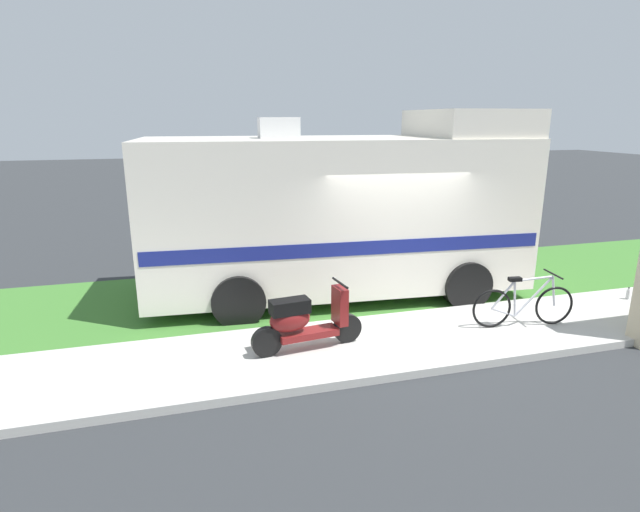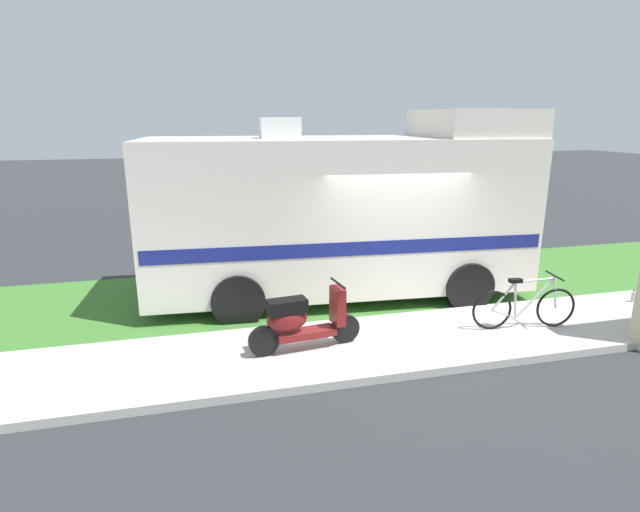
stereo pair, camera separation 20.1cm
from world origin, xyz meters
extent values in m
plane|color=#2D3033|center=(0.00, 0.00, 0.00)|extent=(80.00, 80.00, 0.00)
cube|color=beige|center=(0.00, -1.20, 0.06)|extent=(24.00, 2.00, 0.12)
cube|color=#3D752D|center=(0.00, 1.50, 0.04)|extent=(24.00, 3.40, 0.08)
cube|color=silver|center=(-0.69, 1.32, 1.67)|extent=(7.19, 3.05, 2.74)
cube|color=silver|center=(1.91, 1.14, 3.29)|extent=(1.97, 2.56, 0.50)
cube|color=navy|center=(-0.69, 1.32, 1.26)|extent=(7.05, 3.06, 0.24)
cube|color=black|center=(2.79, 1.07, 2.15)|extent=(0.23, 2.18, 0.90)
cube|color=silver|center=(-1.74, 1.39, 3.22)|extent=(0.74, 0.65, 0.36)
cylinder|color=black|center=(1.57, 2.39, 0.45)|extent=(0.92, 0.34, 0.90)
cylinder|color=black|center=(1.39, -0.06, 0.45)|extent=(0.92, 0.34, 0.90)
cylinder|color=black|center=(-2.53, 2.68, 0.45)|extent=(0.92, 0.34, 0.90)
cylinder|color=black|center=(-2.71, 0.23, 0.45)|extent=(0.92, 0.34, 0.90)
cylinder|color=black|center=(-1.24, -1.09, 0.34)|extent=(0.45, 0.15, 0.44)
cylinder|color=black|center=(-2.49, -1.24, 0.34)|extent=(0.45, 0.15, 0.44)
cube|color=maroon|center=(-1.87, -1.16, 0.36)|extent=(0.91, 0.38, 0.10)
cube|color=black|center=(-2.14, -1.20, 0.82)|extent=(0.59, 0.33, 0.20)
ellipsoid|color=maroon|center=(-2.14, -1.20, 0.62)|extent=(0.63, 0.37, 0.36)
cube|color=maroon|center=(-1.37, -1.10, 0.72)|extent=(0.18, 0.33, 0.56)
cylinder|color=black|center=(-1.37, -1.10, 1.07)|extent=(0.10, 0.50, 0.04)
sphere|color=white|center=(-1.37, -1.10, 0.90)|extent=(0.12, 0.12, 0.12)
torus|color=black|center=(2.21, -1.35, 0.44)|extent=(0.65, 0.13, 0.65)
torus|color=black|center=(1.15, -1.20, 0.44)|extent=(0.65, 0.13, 0.65)
cylinder|color=silver|center=(1.84, -1.30, 0.62)|extent=(0.60, 0.12, 0.67)
cylinder|color=silver|center=(1.52, -1.25, 0.60)|extent=(0.10, 0.05, 0.60)
cylinder|color=silver|center=(1.81, -1.29, 0.92)|extent=(0.64, 0.13, 0.09)
cylinder|color=silver|center=(1.36, -1.23, 0.37)|extent=(0.42, 0.10, 0.18)
cylinder|color=silver|center=(1.32, -1.22, 0.67)|extent=(0.37, 0.09, 0.47)
cylinder|color=silver|center=(2.17, -1.35, 0.69)|extent=(0.12, 0.05, 0.51)
cube|color=black|center=(1.49, -1.25, 0.92)|extent=(0.21, 0.13, 0.06)
cylinder|color=black|center=(2.13, -1.34, 0.98)|extent=(0.10, 0.52, 0.03)
cube|color=#1E2328|center=(0.86, 5.70, 1.03)|extent=(2.47, 2.15, 1.50)
cube|color=black|center=(0.86, 5.70, 1.48)|extent=(2.35, 2.16, 0.44)
cube|color=#1E2328|center=(3.45, 5.87, 0.65)|extent=(2.98, 2.18, 0.74)
cylinder|color=black|center=(0.74, 4.73, 0.38)|extent=(0.77, 0.29, 0.76)
cylinder|color=black|center=(0.62, 6.65, 0.38)|extent=(0.77, 0.29, 0.76)
cylinder|color=black|center=(3.85, 4.93, 0.38)|extent=(0.77, 0.29, 0.76)
cylinder|color=black|center=(3.73, 6.85, 0.38)|extent=(0.77, 0.29, 0.76)
cylinder|color=#B2B2B7|center=(4.39, -0.73, 0.21)|extent=(0.06, 0.06, 0.18)
cylinder|color=#B2B2B7|center=(4.39, -0.73, 0.32)|extent=(0.03, 0.03, 0.04)
cylinder|color=black|center=(4.39, -0.73, 0.34)|extent=(0.03, 0.03, 0.01)
camera|label=1|loc=(-3.51, -7.71, 3.38)|focal=28.25mm
camera|label=2|loc=(-3.32, -7.76, 3.38)|focal=28.25mm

